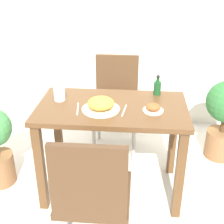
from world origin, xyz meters
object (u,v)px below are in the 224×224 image
chair_near (92,194)px  chair_far (116,99)px  side_plate (153,108)px  sauce_bottle (157,87)px  food_plate (101,105)px  drink_cup (60,94)px

chair_near → chair_far: 1.32m
side_plate → sauce_bottle: sauce_bottle is taller
food_plate → sauce_bottle: (0.40, 0.31, 0.02)m
chair_near → sauce_bottle: bearing=-112.9°
chair_far → drink_cup: 0.75m
chair_near → side_plate: (0.34, 0.60, 0.26)m
chair_near → food_plate: size_ratio=3.36×
food_plate → sauce_bottle: bearing=38.0°
chair_far → food_plate: (-0.05, -0.73, 0.28)m
chair_far → sauce_bottle: bearing=-50.1°
food_plate → sauce_bottle: sauce_bottle is taller
food_plate → chair_near: bearing=-88.1°
drink_cup → sauce_bottle: sauce_bottle is taller
chair_far → drink_cup: bearing=-122.6°
chair_near → drink_cup: 0.85m
chair_near → drink_cup: chair_near is taller
side_plate → drink_cup: (-0.68, 0.13, 0.02)m
food_plate → side_plate: food_plate is taller
drink_cup → sauce_bottle: 0.74m
chair_far → side_plate: bearing=-66.8°
food_plate → sauce_bottle: 0.51m
food_plate → chair_far: bearing=85.9°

